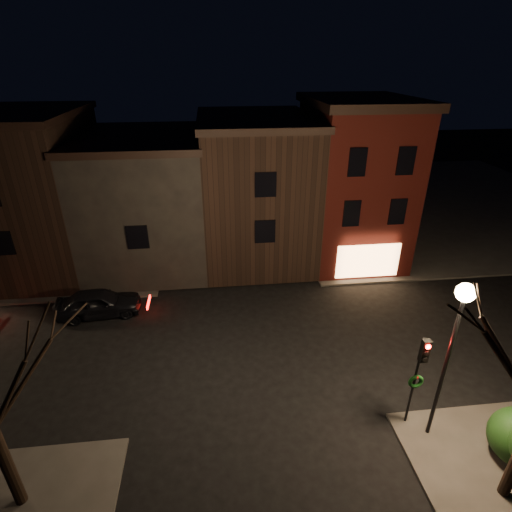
% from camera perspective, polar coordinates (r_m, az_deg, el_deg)
% --- Properties ---
extents(ground, '(120.00, 120.00, 0.00)m').
position_cam_1_polar(ground, '(20.34, -1.01, -12.51)').
color(ground, black).
rests_on(ground, ground).
extents(sidewalk_far_right, '(30.00, 30.00, 0.12)m').
position_cam_1_polar(sidewalk_far_right, '(43.56, 23.54, 7.35)').
color(sidewalk_far_right, '#2D2B28').
rests_on(sidewalk_far_right, ground).
extents(sidewalk_far_left, '(30.00, 30.00, 0.12)m').
position_cam_1_polar(sidewalk_far_left, '(42.22, -32.31, 4.81)').
color(sidewalk_far_left, '#2D2B28').
rests_on(sidewalk_far_left, ground).
extents(corner_building, '(6.50, 8.50, 10.50)m').
position_cam_1_polar(corner_building, '(27.90, 13.76, 10.42)').
color(corner_building, '#45100C').
rests_on(corner_building, ground).
extents(row_building_a, '(7.30, 10.30, 9.40)m').
position_cam_1_polar(row_building_a, '(27.56, -0.10, 9.75)').
color(row_building_a, black).
rests_on(row_building_a, ground).
extents(row_building_b, '(7.80, 10.30, 8.40)m').
position_cam_1_polar(row_building_b, '(27.89, -15.22, 7.94)').
color(row_building_b, black).
rests_on(row_building_b, ground).
extents(row_building_c, '(7.30, 10.30, 9.90)m').
position_cam_1_polar(row_building_c, '(29.67, -29.47, 8.05)').
color(row_building_c, black).
rests_on(row_building_c, ground).
extents(street_lamp_near, '(0.60, 0.60, 6.48)m').
position_cam_1_polar(street_lamp_near, '(14.53, 26.84, -8.45)').
color(street_lamp_near, black).
rests_on(street_lamp_near, sidewalk_near_right).
extents(traffic_signal, '(0.58, 0.38, 4.05)m').
position_cam_1_polar(traffic_signal, '(15.94, 22.26, -14.77)').
color(traffic_signal, black).
rests_on(traffic_signal, sidewalk_near_right).
extents(parked_car_a, '(4.62, 2.25, 1.52)m').
position_cam_1_polar(parked_car_a, '(23.61, -21.54, -6.23)').
color(parked_car_a, black).
rests_on(parked_car_a, ground).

